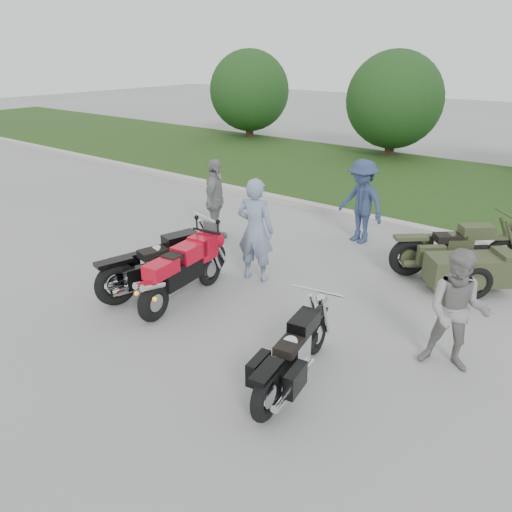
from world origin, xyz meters
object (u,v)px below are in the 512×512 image
Objects in this scene: person_back at (215,200)px; sportbike_red at (181,270)px; person_grey at (458,312)px; cruiser_sidecar at (461,261)px; cruiser_right at (292,358)px; person_stripe at (255,230)px; person_denim at (361,202)px; cruiser_left at (160,265)px.

sportbike_red is at bearing -175.96° from person_back.
cruiser_sidecar is at bearing 91.16° from person_grey.
person_stripe reaches higher than cruiser_right.
person_denim is 1.01× the size of person_back.
cruiser_left is 1.17× the size of cruiser_right.
person_grey is 4.77m from person_denim.
sportbike_red reaches higher than cruiser_left.
sportbike_red is at bearing 62.44° from person_stripe.
person_stripe is at bearing -85.88° from person_denim.
cruiser_left is 4.70m from person_denim.
cruiser_sidecar is at bearing -3.67° from person_denim.
person_denim is (-2.47, 0.86, 0.46)m from cruiser_sidecar.
cruiser_right is 3.30m from person_stripe.
person_back is at bearing 132.53° from cruiser_right.
person_grey is (4.18, 0.93, 0.25)m from sportbike_red.
person_grey reaches higher than cruiser_sidecar.
cruiser_left is at bearing 176.09° from person_grey.
cruiser_sidecar is 2.65m from person_denim.
person_back reaches higher than person_grey.
person_stripe is at bearing 68.71° from sportbike_red.
cruiser_right is 1.18× the size of person_back.
person_stripe is 1.13× the size of person_grey.
cruiser_left is 1.39× the size of person_back.
person_denim is (1.58, 4.40, 0.42)m from cruiser_left.
cruiser_sidecar is 2.80m from person_grey.
cruiser_left is at bearing 173.90° from person_back.
person_back reaches higher than cruiser_left.
cruiser_right is 1.17× the size of person_denim.
cruiser_right is 0.96× the size of cruiser_sidecar.
person_stripe is 1.05× the size of person_back.
sportbike_red is at bearing 154.94° from cruiser_right.
sportbike_red is 1.26× the size of person_grey.
cruiser_left is 5.38m from cruiser_sidecar.
person_grey reaches higher than cruiser_right.
person_back is at bearing 114.58° from sportbike_red.
person_back is (-5.78, 1.66, 0.06)m from person_grey.
person_stripe is at bearing 70.08° from cruiser_left.
person_back is at bearing -120.83° from cruiser_sidecar.
cruiser_sidecar is 5.17m from person_back.
person_stripe reaches higher than person_back.
person_stripe is at bearing 157.10° from person_grey.
cruiser_sidecar is at bearing 70.67° from cruiser_right.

